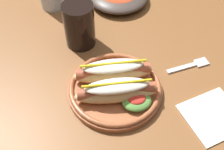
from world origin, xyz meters
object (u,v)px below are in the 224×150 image
object	(u,v)px
soda_cup	(79,25)
napkin	(213,116)
fork	(191,65)
hot_dog_plate	(116,86)

from	to	relation	value
soda_cup	napkin	size ratio (longest dim) A/B	0.97
fork	napkin	bearing A→B (deg)	-101.11
hot_dog_plate	fork	distance (m)	0.22
hot_dog_plate	soda_cup	bearing A→B (deg)	105.20
soda_cup	napkin	world-z (taller)	soda_cup
hot_dog_plate	napkin	world-z (taller)	hot_dog_plate
soda_cup	hot_dog_plate	bearing A→B (deg)	-74.80
fork	napkin	size ratio (longest dim) A/B	0.93
hot_dog_plate	napkin	xyz separation A→B (m)	(0.20, -0.12, -0.03)
fork	soda_cup	size ratio (longest dim) A/B	0.96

